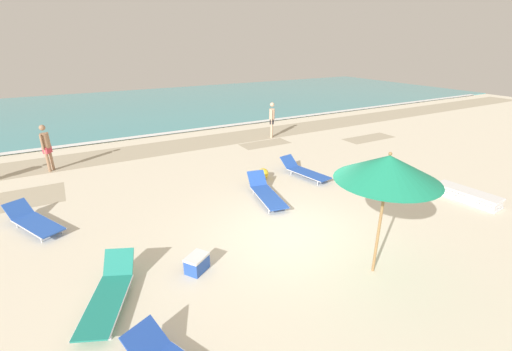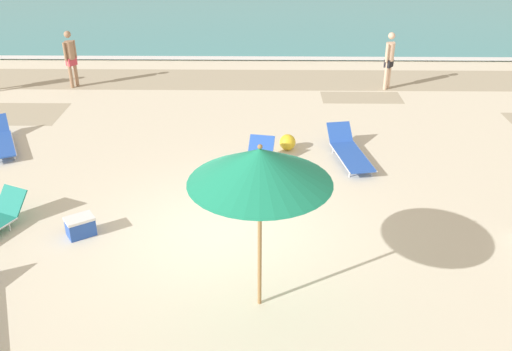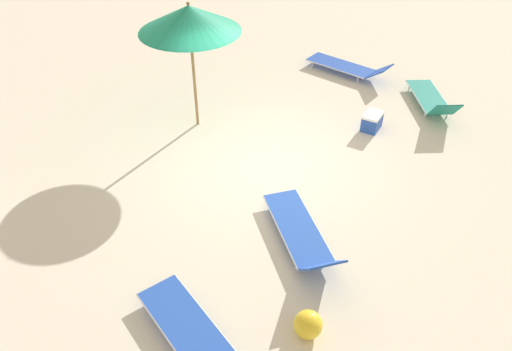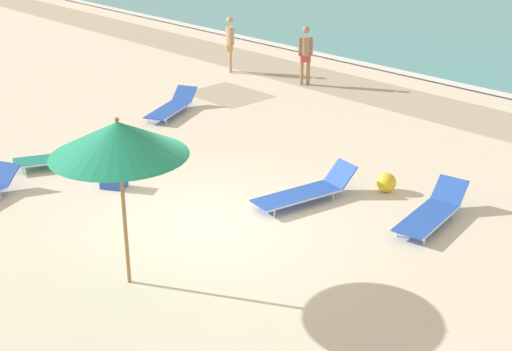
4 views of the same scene
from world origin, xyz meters
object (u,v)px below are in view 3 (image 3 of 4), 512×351
(sun_lounger_near_water_left, at_px, (348,66))
(sun_lounger_near_water_right, at_px, (193,333))
(sun_lounger_under_umbrella, at_px, (432,99))
(beach_ball, at_px, (308,324))
(sun_lounger_mid_beach_solo, at_px, (302,234))
(beach_umbrella, at_px, (189,19))
(cooler_box, at_px, (372,121))

(sun_lounger_near_water_left, bearing_deg, sun_lounger_near_water_right, 17.21)
(sun_lounger_under_umbrella, relative_size, sun_lounger_near_water_left, 0.91)
(sun_lounger_under_umbrella, bearing_deg, sun_lounger_near_water_right, 49.80)
(sun_lounger_near_water_right, height_order, beach_ball, sun_lounger_near_water_right)
(sun_lounger_near_water_right, distance_m, beach_ball, 1.51)
(sun_lounger_near_water_right, bearing_deg, sun_lounger_under_umbrella, -164.41)
(sun_lounger_mid_beach_solo, bearing_deg, sun_lounger_near_water_right, 33.93)
(sun_lounger_under_umbrella, relative_size, sun_lounger_mid_beach_solo, 0.92)
(beach_umbrella, distance_m, sun_lounger_mid_beach_solo, 4.69)
(sun_lounger_near_water_left, distance_m, beach_ball, 8.01)
(sun_lounger_near_water_left, distance_m, cooler_box, 2.67)
(beach_umbrella, bearing_deg, beach_ball, 83.66)
(beach_umbrella, height_order, cooler_box, beach_umbrella)
(beach_umbrella, distance_m, cooler_box, 4.35)
(sun_lounger_near_water_right, relative_size, beach_ball, 5.44)
(sun_lounger_under_umbrella, height_order, beach_ball, sun_lounger_under_umbrella)
(beach_umbrella, relative_size, sun_lounger_mid_beach_solo, 1.20)
(beach_umbrella, xyz_separation_m, beach_ball, (0.63, 5.68, -2.15))
(sun_lounger_near_water_left, height_order, sun_lounger_mid_beach_solo, sun_lounger_mid_beach_solo)
(sun_lounger_near_water_right, xyz_separation_m, sun_lounger_mid_beach_solo, (-2.20, -0.96, 0.00))
(beach_umbrella, relative_size, beach_ball, 6.85)
(sun_lounger_under_umbrella, height_order, cooler_box, sun_lounger_under_umbrella)
(sun_lounger_under_umbrella, xyz_separation_m, sun_lounger_near_water_left, (0.70, -2.32, -0.01))
(beach_ball, distance_m, cooler_box, 5.46)
(sun_lounger_under_umbrella, height_order, sun_lounger_near_water_right, sun_lounger_under_umbrella)
(sun_lounger_under_umbrella, xyz_separation_m, cooler_box, (1.78, 0.13, -0.03))
(beach_umbrella, bearing_deg, sun_lounger_mid_beach_solo, 92.12)
(sun_lounger_under_umbrella, distance_m, beach_ball, 6.92)
(sun_lounger_near_water_left, bearing_deg, beach_umbrella, -16.98)
(sun_lounger_near_water_left, height_order, cooler_box, sun_lounger_near_water_left)
(sun_lounger_mid_beach_solo, bearing_deg, cooler_box, -133.09)
(sun_lounger_under_umbrella, relative_size, cooler_box, 3.38)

